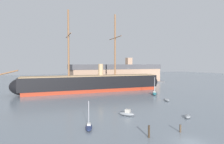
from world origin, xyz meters
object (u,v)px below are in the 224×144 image
(motorboat_distant_centre, at_px, (86,88))
(mooring_piling_left_pair, at_px, (149,132))
(dockside_warehouse_right, at_px, (117,74))
(mooring_piling_nearest, at_px, (180,128))
(tall_ship, at_px, (93,83))
(dinghy_foreground_right, at_px, (188,116))
(sailboat_foreground_left, at_px, (89,127))
(dinghy_mid_right, at_px, (167,100))
(sailboat_alongside_stern, at_px, (154,93))
(motorboat_near_centre, at_px, (127,113))
(seagull_in_flight, at_px, (128,68))

(motorboat_distant_centre, distance_m, mooring_piling_left_pair, 60.21)
(dockside_warehouse_right, bearing_deg, mooring_piling_nearest, -108.77)
(tall_ship, bearing_deg, mooring_piling_left_pair, -99.37)
(dinghy_foreground_right, bearing_deg, sailboat_foreground_left, 174.10)
(tall_ship, relative_size, dinghy_mid_right, 22.67)
(tall_ship, distance_m, mooring_piling_nearest, 51.52)
(sailboat_alongside_stern, bearing_deg, dinghy_mid_right, -109.20)
(dinghy_foreground_right, distance_m, motorboat_near_centre, 13.17)
(dinghy_foreground_right, bearing_deg, motorboat_distant_centre, 96.63)
(sailboat_foreground_left, relative_size, motorboat_distant_centre, 1.66)
(mooring_piling_nearest, relative_size, mooring_piling_left_pair, 0.68)
(tall_ship, xyz_separation_m, seagull_in_flight, (3.74, -23.19, 6.73))
(dinghy_foreground_right, xyz_separation_m, dockside_warehouse_right, (18.06, 70.58, 5.33))
(seagull_in_flight, bearing_deg, mooring_piling_left_pair, -113.58)
(sailboat_foreground_left, height_order, mooring_piling_left_pair, sailboat_foreground_left)
(sailboat_alongside_stern, relative_size, mooring_piling_left_pair, 3.46)
(motorboat_near_centre, bearing_deg, mooring_piling_nearest, -76.05)
(sailboat_alongside_stern, distance_m, dockside_warehouse_right, 43.55)
(dinghy_foreground_right, bearing_deg, dockside_warehouse_right, 75.64)
(motorboat_near_centre, relative_size, dockside_warehouse_right, 0.06)
(tall_ship, height_order, motorboat_near_centre, tall_ship)
(sailboat_alongside_stern, bearing_deg, dinghy_foreground_right, -114.35)
(dinghy_mid_right, relative_size, mooring_piling_left_pair, 1.55)
(motorboat_distant_centre, bearing_deg, sailboat_foreground_left, -106.42)
(dinghy_foreground_right, height_order, motorboat_distant_centre, motorboat_distant_centre)
(tall_ship, xyz_separation_m, sailboat_alongside_stern, (18.27, -17.91, -2.99))
(motorboat_distant_centre, relative_size, mooring_piling_nearest, 2.33)
(motorboat_near_centre, height_order, mooring_piling_left_pair, mooring_piling_left_pair)
(motorboat_near_centre, bearing_deg, motorboat_distant_centre, 84.19)
(dinghy_foreground_right, xyz_separation_m, dinghy_mid_right, (8.63, 16.50, 0.01))
(dinghy_foreground_right, bearing_deg, dinghy_mid_right, 62.39)
(motorboat_near_centre, bearing_deg, sailboat_alongside_stern, 41.09)
(sailboat_foreground_left, bearing_deg, motorboat_distant_centre, 73.58)
(sailboat_foreground_left, height_order, dockside_warehouse_right, dockside_warehouse_right)
(seagull_in_flight, bearing_deg, mooring_piling_nearest, -101.79)
(dinghy_foreground_right, xyz_separation_m, mooring_piling_nearest, (-7.90, -5.81, 0.34))
(motorboat_near_centre, distance_m, seagull_in_flight, 20.32)
(sailboat_foreground_left, distance_m, dockside_warehouse_right, 79.20)
(motorboat_near_centre, bearing_deg, dinghy_mid_right, 25.53)
(tall_ship, relative_size, seagull_in_flight, 51.90)
(seagull_in_flight, bearing_deg, motorboat_near_centre, -120.68)
(mooring_piling_nearest, xyz_separation_m, seagull_in_flight, (5.89, 28.21, 9.63))
(sailboat_foreground_left, height_order, dinghy_mid_right, sailboat_foreground_left)
(sailboat_alongside_stern, height_order, motorboat_distant_centre, sailboat_alongside_stern)
(sailboat_foreground_left, xyz_separation_m, mooring_piling_left_pair, (7.46, -7.69, 0.55))
(tall_ship, height_order, motorboat_distant_centre, tall_ship)
(sailboat_foreground_left, bearing_deg, dinghy_mid_right, 25.25)
(dinghy_foreground_right, relative_size, motorboat_distant_centre, 0.93)
(tall_ship, relative_size, dinghy_foreground_right, 24.00)
(tall_ship, distance_m, seagull_in_flight, 24.43)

